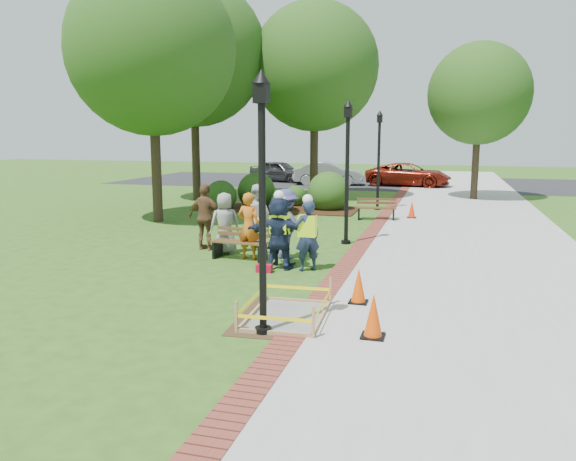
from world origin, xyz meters
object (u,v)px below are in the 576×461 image
(lamp_near, at_px, (262,184))
(hivis_worker_c, at_px, (281,230))
(cone_front, at_px, (373,317))
(bench_near, at_px, (240,250))
(hivis_worker_b, at_px, (307,233))
(wet_concrete_pad, at_px, (287,305))
(hivis_worker_a, at_px, (279,230))

(lamp_near, xyz_separation_m, hivis_worker_c, (-1.11, 4.85, -1.59))
(cone_front, distance_m, lamp_near, 2.78)
(bench_near, bearing_deg, hivis_worker_b, -19.63)
(bench_near, relative_size, hivis_worker_b, 0.83)
(hivis_worker_b, xyz_separation_m, hivis_worker_c, (-0.79, 0.44, -0.04))
(bench_near, xyz_separation_m, lamp_near, (2.33, -5.12, 2.22))
(wet_concrete_pad, xyz_separation_m, hivis_worker_b, (-0.49, 3.55, 0.69))
(hivis_worker_c, bearing_deg, lamp_near, -77.10)
(wet_concrete_pad, relative_size, lamp_near, 0.56)
(hivis_worker_b, relative_size, hivis_worker_c, 1.05)
(cone_front, bearing_deg, bench_near, 130.21)
(bench_near, height_order, hivis_worker_c, hivis_worker_c)
(wet_concrete_pad, relative_size, bench_near, 1.54)
(lamp_near, bearing_deg, hivis_worker_b, 94.22)
(cone_front, height_order, hivis_worker_c, hivis_worker_c)
(bench_near, relative_size, lamp_near, 0.36)
(hivis_worker_a, distance_m, hivis_worker_b, 0.70)
(bench_near, height_order, cone_front, bench_near)
(bench_near, height_order, hivis_worker_a, hivis_worker_a)
(bench_near, distance_m, lamp_near, 6.05)
(wet_concrete_pad, bearing_deg, bench_near, 120.34)
(cone_front, bearing_deg, hivis_worker_b, 116.95)
(lamp_near, xyz_separation_m, hivis_worker_a, (-1.02, 4.37, -1.52))
(hivis_worker_b, bearing_deg, cone_front, -63.05)
(lamp_near, bearing_deg, cone_front, 8.02)
(wet_concrete_pad, height_order, cone_front, cone_front)
(bench_near, height_order, lamp_near, lamp_near)
(bench_near, xyz_separation_m, hivis_worker_c, (1.22, -0.27, 0.63))
(cone_front, xyz_separation_m, hivis_worker_b, (-2.11, 4.16, 0.56))
(hivis_worker_b, bearing_deg, lamp_near, -85.78)
(hivis_worker_a, relative_size, hivis_worker_c, 1.09)
(cone_front, height_order, hivis_worker_a, hivis_worker_a)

